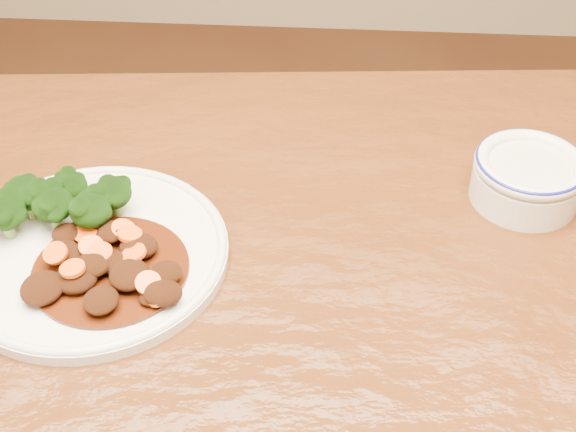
{
  "coord_description": "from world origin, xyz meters",
  "views": [
    {
      "loc": [
        0.04,
        -0.46,
        1.29
      ],
      "look_at": [
        0.0,
        0.14,
        0.77
      ],
      "focal_mm": 50.0,
      "sensor_mm": 36.0,
      "label": 1
    }
  ],
  "objects": [
    {
      "name": "dinner_plate",
      "position": [
        -0.18,
        0.09,
        0.76
      ],
      "size": [
        0.26,
        0.26,
        0.02
      ],
      "rotation": [
        0.0,
        0.0,
        -0.02
      ],
      "color": "white",
      "rests_on": "dining_table"
    },
    {
      "name": "dining_table",
      "position": [
        0.0,
        0.0,
        0.67
      ],
      "size": [
        1.57,
        1.02,
        0.75
      ],
      "rotation": [
        0.0,
        0.0,
        0.08
      ],
      "color": "#4F240E",
      "rests_on": "ground"
    },
    {
      "name": "dip_bowl",
      "position": [
        0.25,
        0.21,
        0.78
      ],
      "size": [
        0.12,
        0.12,
        0.05
      ],
      "rotation": [
        0.0,
        0.0,
        -0.34
      ],
      "color": "silver",
      "rests_on": "dining_table"
    },
    {
      "name": "broccoli_florets",
      "position": [
        -0.22,
        0.13,
        0.79
      ],
      "size": [
        0.13,
        0.08,
        0.05
      ],
      "color": "#799A4F",
      "rests_on": "dinner_plate"
    },
    {
      "name": "mince_stew",
      "position": [
        -0.16,
        0.05,
        0.77
      ],
      "size": [
        0.15,
        0.15,
        0.03
      ],
      "color": "#401906",
      "rests_on": "dinner_plate"
    }
  ]
}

